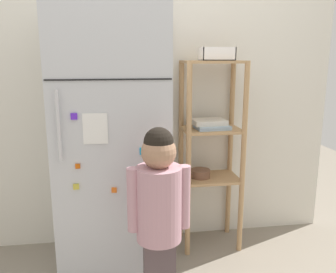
{
  "coord_description": "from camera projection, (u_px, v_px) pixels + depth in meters",
  "views": [
    {
      "loc": [
        -0.25,
        -2.23,
        1.37
      ],
      "look_at": [
        0.09,
        0.02,
        0.86
      ],
      "focal_mm": 37.95,
      "sensor_mm": 36.0,
      "label": 1
    }
  ],
  "objects": [
    {
      "name": "refrigerator",
      "position": [
        112.0,
        139.0,
        2.28
      ],
      "size": [
        0.7,
        0.61,
        1.72
      ],
      "color": "silver",
      "rests_on": "ground"
    },
    {
      "name": "kitchen_wall_back",
      "position": [
        150.0,
        94.0,
        2.57
      ],
      "size": [
        2.75,
        0.03,
        2.22
      ],
      "primitive_type": "cube",
      "color": "silver",
      "rests_on": "ground"
    },
    {
      "name": "fruit_bin",
      "position": [
        217.0,
        55.0,
        2.39
      ],
      "size": [
        0.22,
        0.15,
        0.09
      ],
      "color": "white",
      "rests_on": "pantry_shelf_unit"
    },
    {
      "name": "ground_plane",
      "position": [
        156.0,
        257.0,
        2.49
      ],
      "size": [
        6.0,
        6.0,
        0.0
      ],
      "primitive_type": "plane",
      "color": "gray"
    },
    {
      "name": "pantry_shelf_unit",
      "position": [
        210.0,
        141.0,
        2.52
      ],
      "size": [
        0.42,
        0.31,
        1.35
      ],
      "color": "tan",
      "rests_on": "ground"
    },
    {
      "name": "child_standing",
      "position": [
        159.0,
        203.0,
        1.86
      ],
      "size": [
        0.33,
        0.25,
        1.03
      ],
      "color": "#56464A",
      "rests_on": "ground"
    }
  ]
}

